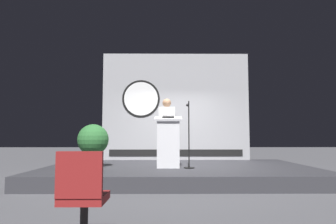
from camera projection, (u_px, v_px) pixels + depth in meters
ground_plane at (179, 178)px, 7.32m from camera, size 40.00×40.00×0.00m
stage_platform at (179, 172)px, 7.33m from camera, size 6.40×4.00×0.30m
banner_display at (175, 107)px, 9.31m from camera, size 4.57×0.12×3.33m
podium at (168, 142)px, 6.99m from camera, size 0.64×0.50×1.22m
speaker_person at (167, 131)px, 7.49m from camera, size 0.40×0.26×1.68m
microphone_stand at (189, 144)px, 6.90m from camera, size 0.24×0.58×1.55m
potted_plant at (93, 141)px, 7.11m from camera, size 0.74×0.74×1.02m
audience_chair_left at (82, 191)px, 2.93m from camera, size 0.44×0.45×0.89m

